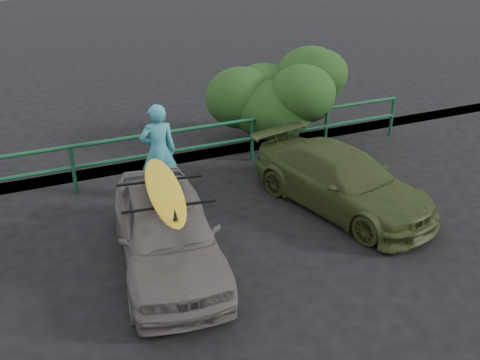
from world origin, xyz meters
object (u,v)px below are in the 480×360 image
(guardrail, at_px, (123,161))
(olive_vehicle, at_px, (341,180))
(man, at_px, (159,151))
(sedan, at_px, (167,231))
(surfboard, at_px, (164,189))

(guardrail, bearing_deg, olive_vehicle, -37.86)
(man, bearing_deg, guardrail, -50.54)
(sedan, xyz_separation_m, man, (0.62, 2.45, 0.32))
(guardrail, distance_m, olive_vehicle, 4.51)
(sedan, bearing_deg, man, 84.43)
(guardrail, bearing_deg, sedan, -91.16)
(sedan, relative_size, man, 1.96)
(guardrail, bearing_deg, man, -57.23)
(sedan, xyz_separation_m, surfboard, (0.00, 0.00, 0.72))
(olive_vehicle, height_order, surfboard, surfboard)
(sedan, bearing_deg, guardrail, 97.42)
(man, relative_size, surfboard, 0.78)
(guardrail, xyz_separation_m, man, (0.55, -0.85, 0.44))
(olive_vehicle, bearing_deg, surfboard, 175.37)
(guardrail, xyz_separation_m, surfboard, (-0.07, -3.30, 0.84))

